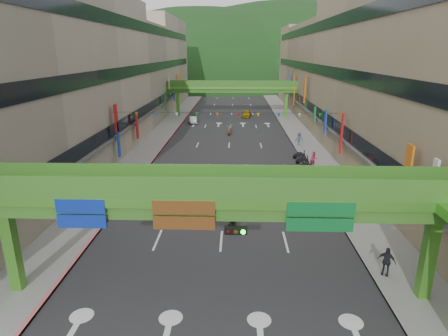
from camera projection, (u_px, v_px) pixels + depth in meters
road_slab at (230, 131)px, 62.45m from camera, size 18.00×140.00×0.02m
sidewalk_left at (165, 130)px, 62.77m from camera, size 4.00×140.00×0.15m
sidewalk_right at (296, 131)px, 62.08m from camera, size 4.00×140.00×0.15m
curb_left at (176, 130)px, 62.71m from camera, size 0.20×140.00×0.18m
curb_right at (285, 131)px, 62.14m from camera, size 0.20×140.00×0.18m
building_row_left at (113, 72)px, 60.22m from camera, size 12.80×95.00×19.00m
building_row_right at (350, 73)px, 59.04m from camera, size 12.80×95.00×19.00m
overpass_near at (235, 212)px, 18.30m from camera, size 28.00×12.27×7.10m
overpass_far at (232, 89)px, 75.15m from camera, size 28.00×2.20×7.10m
hill_left at (201, 81)px, 167.86m from camera, size 168.00×140.00×112.00m
hill_right at (285, 78)px, 185.69m from camera, size 208.00×176.00×128.00m
bunting_string at (228, 115)px, 41.59m from camera, size 26.00×0.36×0.47m
scooter_rider_near at (200, 200)px, 30.78m from camera, size 0.65×1.60×2.09m
scooter_rider_mid at (233, 217)px, 27.54m from camera, size 0.93×1.59×2.04m
scooter_rider_left at (187, 176)px, 36.98m from camera, size 0.96×1.60×1.93m
scooter_rider_far at (229, 128)px, 59.10m from camera, size 0.89×1.60×2.10m
parked_scooter_row at (308, 168)px, 40.74m from camera, size 1.60×11.60×1.08m
car_silver at (193, 120)px, 69.01m from camera, size 1.85×3.88×1.23m
car_yellow at (247, 114)px, 75.71m from camera, size 2.11×4.19×1.37m
pedestrian_red at (314, 161)px, 42.22m from camera, size 1.10×1.01×1.83m
pedestrian_dark at (386, 263)px, 21.81m from camera, size 1.10×0.91×1.76m
pedestrian_blue at (299, 140)px, 52.34m from camera, size 0.86×0.59×1.76m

